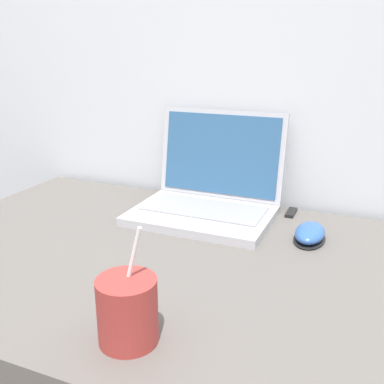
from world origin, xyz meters
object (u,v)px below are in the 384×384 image
Objects in this scene: computer_mouse at (310,234)px; usb_stick at (291,213)px; laptop at (209,192)px; drink_cup at (127,309)px.

computer_mouse is 0.15m from usb_stick.
usb_stick is (0.19, 0.07, -0.05)m from laptop.
laptop reaches higher than drink_cup.
drink_cup is at bearing -81.44° from laptop.
computer_mouse is 1.89× the size of usb_stick.
laptop reaches higher than computer_mouse.
laptop is 2.87× the size of computer_mouse.
usb_stick is at bearing 79.13° from drink_cup.
usb_stick is at bearing 115.46° from computer_mouse.
computer_mouse is at bearing -15.15° from laptop.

